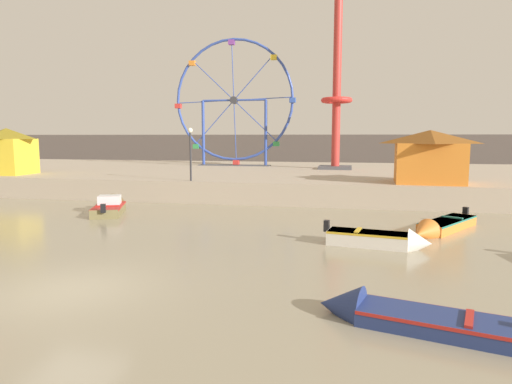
{
  "coord_description": "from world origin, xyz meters",
  "views": [
    {
      "loc": [
        7.35,
        -10.61,
        4.15
      ],
      "look_at": [
        2.93,
        10.68,
        1.48
      ],
      "focal_mm": 31.78,
      "sensor_mm": 36.0,
      "label": 1
    }
  ],
  "objects_px": {
    "motorboat_navy_blue": "(403,316)",
    "drop_tower_red_tower": "(337,88)",
    "motorboat_olive_wood": "(111,206)",
    "ferris_wheel_blue_frame": "(234,102)",
    "motorboat_white_red_stripe": "(382,239)",
    "motorboat_orange_hull": "(440,227)",
    "carnival_booth_orange_canopy": "(429,156)",
    "carnival_booth_yellow_awning": "(7,150)",
    "promenade_lamp_near": "(190,145)"
  },
  "relations": [
    {
      "from": "motorboat_navy_blue",
      "to": "ferris_wheel_blue_frame",
      "type": "relative_size",
      "value": 0.4
    },
    {
      "from": "motorboat_navy_blue",
      "to": "carnival_booth_yellow_awning",
      "type": "relative_size",
      "value": 1.31
    },
    {
      "from": "carnival_booth_orange_canopy",
      "to": "carnival_booth_yellow_awning",
      "type": "height_order",
      "value": "carnival_booth_yellow_awning"
    },
    {
      "from": "motorboat_white_red_stripe",
      "to": "motorboat_orange_hull",
      "type": "height_order",
      "value": "motorboat_white_red_stripe"
    },
    {
      "from": "motorboat_navy_blue",
      "to": "carnival_booth_yellow_awning",
      "type": "bearing_deg",
      "value": -20.81
    },
    {
      "from": "drop_tower_red_tower",
      "to": "carnival_booth_yellow_awning",
      "type": "relative_size",
      "value": 4.55
    },
    {
      "from": "motorboat_navy_blue",
      "to": "drop_tower_red_tower",
      "type": "bearing_deg",
      "value": -69.86
    },
    {
      "from": "motorboat_orange_hull",
      "to": "carnival_booth_orange_canopy",
      "type": "xyz_separation_m",
      "value": [
        0.73,
        8.05,
        2.77
      ]
    },
    {
      "from": "ferris_wheel_blue_frame",
      "to": "drop_tower_red_tower",
      "type": "bearing_deg",
      "value": -14.51
    },
    {
      "from": "drop_tower_red_tower",
      "to": "carnival_booth_orange_canopy",
      "type": "xyz_separation_m",
      "value": [
        5.89,
        -11.04,
        -5.18
      ]
    },
    {
      "from": "motorboat_orange_hull",
      "to": "ferris_wheel_blue_frame",
      "type": "bearing_deg",
      "value": -112.71
    },
    {
      "from": "motorboat_white_red_stripe",
      "to": "motorboat_orange_hull",
      "type": "xyz_separation_m",
      "value": [
        2.65,
        3.27,
        -0.05
      ]
    },
    {
      "from": "carnival_booth_orange_canopy",
      "to": "carnival_booth_yellow_awning",
      "type": "relative_size",
      "value": 1.2
    },
    {
      "from": "motorboat_olive_wood",
      "to": "motorboat_orange_hull",
      "type": "height_order",
      "value": "motorboat_olive_wood"
    },
    {
      "from": "motorboat_white_red_stripe",
      "to": "motorboat_orange_hull",
      "type": "relative_size",
      "value": 0.83
    },
    {
      "from": "motorboat_orange_hull",
      "to": "ferris_wheel_blue_frame",
      "type": "distance_m",
      "value": 27.12
    },
    {
      "from": "motorboat_navy_blue",
      "to": "carnival_booth_yellow_awning",
      "type": "xyz_separation_m",
      "value": [
        -26.02,
        19.02,
        2.93
      ]
    },
    {
      "from": "motorboat_navy_blue",
      "to": "drop_tower_red_tower",
      "type": "xyz_separation_m",
      "value": [
        -2.49,
        29.66,
        7.99
      ]
    },
    {
      "from": "motorboat_olive_wood",
      "to": "drop_tower_red_tower",
      "type": "height_order",
      "value": "drop_tower_red_tower"
    },
    {
      "from": "motorboat_navy_blue",
      "to": "promenade_lamp_near",
      "type": "distance_m",
      "value": 20.52
    },
    {
      "from": "motorboat_white_red_stripe",
      "to": "drop_tower_red_tower",
      "type": "height_order",
      "value": "drop_tower_red_tower"
    },
    {
      "from": "carnival_booth_yellow_awning",
      "to": "promenade_lamp_near",
      "type": "xyz_separation_m",
      "value": [
        14.98,
        -2.06,
        0.46
      ]
    },
    {
      "from": "motorboat_navy_blue",
      "to": "carnival_booth_orange_canopy",
      "type": "distance_m",
      "value": 19.14
    },
    {
      "from": "carnival_booth_orange_canopy",
      "to": "promenade_lamp_near",
      "type": "bearing_deg",
      "value": -170.72
    },
    {
      "from": "ferris_wheel_blue_frame",
      "to": "carnival_booth_yellow_awning",
      "type": "height_order",
      "value": "ferris_wheel_blue_frame"
    },
    {
      "from": "motorboat_olive_wood",
      "to": "carnival_booth_yellow_awning",
      "type": "bearing_deg",
      "value": 40.36
    },
    {
      "from": "carnival_booth_orange_canopy",
      "to": "motorboat_olive_wood",
      "type": "bearing_deg",
      "value": -158.2
    },
    {
      "from": "motorboat_olive_wood",
      "to": "ferris_wheel_blue_frame",
      "type": "distance_m",
      "value": 20.92
    },
    {
      "from": "promenade_lamp_near",
      "to": "motorboat_orange_hull",
      "type": "bearing_deg",
      "value": -24.97
    },
    {
      "from": "motorboat_orange_hull",
      "to": "motorboat_white_red_stripe",
      "type": "bearing_deg",
      "value": -6.2
    },
    {
      "from": "motorboat_olive_wood",
      "to": "motorboat_white_red_stripe",
      "type": "relative_size",
      "value": 1.06
    },
    {
      "from": "motorboat_orange_hull",
      "to": "promenade_lamp_near",
      "type": "distance_m",
      "value": 15.5
    },
    {
      "from": "motorboat_olive_wood",
      "to": "ferris_wheel_blue_frame",
      "type": "height_order",
      "value": "ferris_wheel_blue_frame"
    },
    {
      "from": "motorboat_navy_blue",
      "to": "drop_tower_red_tower",
      "type": "distance_m",
      "value": 30.81
    },
    {
      "from": "drop_tower_red_tower",
      "to": "carnival_booth_orange_canopy",
      "type": "distance_m",
      "value": 13.54
    },
    {
      "from": "carnival_booth_orange_canopy",
      "to": "motorboat_navy_blue",
      "type": "bearing_deg",
      "value": -97.63
    },
    {
      "from": "motorboat_orange_hull",
      "to": "ferris_wheel_blue_frame",
      "type": "relative_size",
      "value": 0.41
    },
    {
      "from": "drop_tower_red_tower",
      "to": "carnival_booth_yellow_awning",
      "type": "xyz_separation_m",
      "value": [
        -23.54,
        -10.64,
        -5.06
      ]
    },
    {
      "from": "motorboat_navy_blue",
      "to": "motorboat_white_red_stripe",
      "type": "bearing_deg",
      "value": -74.87
    },
    {
      "from": "motorboat_navy_blue",
      "to": "motorboat_orange_hull",
      "type": "xyz_separation_m",
      "value": [
        2.68,
        10.57,
        0.04
      ]
    },
    {
      "from": "motorboat_olive_wood",
      "to": "ferris_wheel_blue_frame",
      "type": "xyz_separation_m",
      "value": [
        2.01,
        19.6,
        7.04
      ]
    },
    {
      "from": "ferris_wheel_blue_frame",
      "to": "promenade_lamp_near",
      "type": "bearing_deg",
      "value": -85.87
    },
    {
      "from": "motorboat_olive_wood",
      "to": "motorboat_orange_hull",
      "type": "relative_size",
      "value": 0.88
    },
    {
      "from": "motorboat_olive_wood",
      "to": "drop_tower_red_tower",
      "type": "bearing_deg",
      "value": -55.37
    },
    {
      "from": "drop_tower_red_tower",
      "to": "motorboat_olive_wood",
      "type": "bearing_deg",
      "value": -124.29
    },
    {
      "from": "motorboat_olive_wood",
      "to": "motorboat_navy_blue",
      "type": "bearing_deg",
      "value": -152.67
    },
    {
      "from": "motorboat_olive_wood",
      "to": "drop_tower_red_tower",
      "type": "relative_size",
      "value": 0.26
    },
    {
      "from": "motorboat_white_red_stripe",
      "to": "ferris_wheel_blue_frame",
      "type": "distance_m",
      "value": 28.55
    },
    {
      "from": "motorboat_orange_hull",
      "to": "carnival_booth_orange_canopy",
      "type": "height_order",
      "value": "carnival_booth_orange_canopy"
    },
    {
      "from": "motorboat_navy_blue",
      "to": "drop_tower_red_tower",
      "type": "height_order",
      "value": "drop_tower_red_tower"
    }
  ]
}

